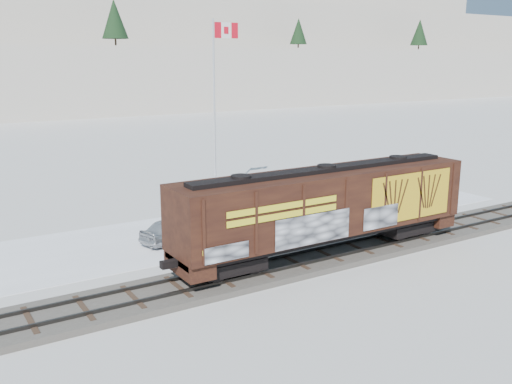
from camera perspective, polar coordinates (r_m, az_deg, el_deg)
ground at (r=27.70m, az=3.69°, el=-7.45°), size 500.00×500.00×0.00m
rail_track at (r=27.65m, az=3.69°, el=-7.17°), size 50.00×3.40×0.43m
parking_strip at (r=33.75m, az=-3.75°, el=-3.62°), size 40.00×8.00×0.03m
hopper_railcar at (r=27.97m, az=6.97°, el=-1.31°), size 15.90×3.06×4.25m
flagpole at (r=38.35m, az=-3.99°, el=5.40°), size 2.30×0.90×12.26m
car_silver at (r=31.38m, az=-8.18°, el=-3.71°), size 4.27×2.69×1.35m
car_white at (r=34.64m, az=-1.28°, el=-1.70°), size 5.34×3.48×1.66m
car_dark at (r=37.87m, az=8.82°, el=-0.65°), size 5.77×3.69×1.56m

